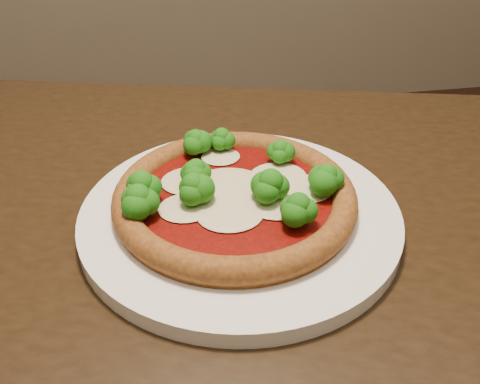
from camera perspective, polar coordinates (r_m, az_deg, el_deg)
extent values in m
cube|color=black|center=(0.60, -3.33, -4.14)|extent=(1.36, 0.99, 0.04)
cylinder|color=white|center=(0.58, 0.00, -2.53)|extent=(0.34, 0.34, 0.02)
cylinder|color=brown|center=(0.57, -0.55, -1.02)|extent=(0.25, 0.25, 0.01)
torus|color=brown|center=(0.57, -0.56, -0.45)|extent=(0.26, 0.26, 0.03)
cylinder|color=#6A0905|center=(0.57, -0.56, -0.41)|extent=(0.21, 0.21, 0.00)
ellipsoid|color=beige|center=(0.58, 6.99, 0.39)|extent=(0.06, 0.05, 0.00)
ellipsoid|color=beige|center=(0.55, -5.80, -1.69)|extent=(0.06, 0.05, 0.00)
ellipsoid|color=beige|center=(0.54, -1.06, -2.36)|extent=(0.07, 0.06, 0.01)
ellipsoid|color=beige|center=(0.57, -1.40, 0.32)|extent=(0.10, 0.09, 0.01)
ellipsoid|color=beige|center=(0.59, -5.42, 1.20)|extent=(0.06, 0.06, 0.01)
ellipsoid|color=beige|center=(0.56, 4.05, -0.97)|extent=(0.07, 0.07, 0.01)
ellipsoid|color=beige|center=(0.60, 4.07, 1.71)|extent=(0.06, 0.06, 0.01)
ellipsoid|color=beige|center=(0.63, -2.08, 3.80)|extent=(0.05, 0.04, 0.00)
ellipsoid|color=#268C16|center=(0.53, -10.79, -0.70)|extent=(0.04, 0.04, 0.04)
ellipsoid|color=#268C16|center=(0.54, 3.29, 0.91)|extent=(0.05, 0.05, 0.04)
ellipsoid|color=#268C16|center=(0.61, 4.31, 4.50)|extent=(0.03, 0.03, 0.03)
ellipsoid|color=#268C16|center=(0.57, -4.70, 2.32)|extent=(0.04, 0.04, 0.03)
ellipsoid|color=#268C16|center=(0.54, -4.98, 0.58)|extent=(0.04, 0.04, 0.04)
ellipsoid|color=#268C16|center=(0.63, -4.76, 5.55)|extent=(0.04, 0.04, 0.03)
ellipsoid|color=#268C16|center=(0.55, -10.44, 0.76)|extent=(0.04, 0.04, 0.04)
ellipsoid|color=#268C16|center=(0.56, 9.20, 1.60)|extent=(0.04, 0.04, 0.04)
ellipsoid|color=#268C16|center=(0.57, -5.05, 2.14)|extent=(0.04, 0.04, 0.03)
ellipsoid|color=#268C16|center=(0.52, 6.24, -1.56)|extent=(0.04, 0.04, 0.04)
ellipsoid|color=#268C16|center=(0.64, -1.96, 5.85)|extent=(0.03, 0.03, 0.03)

